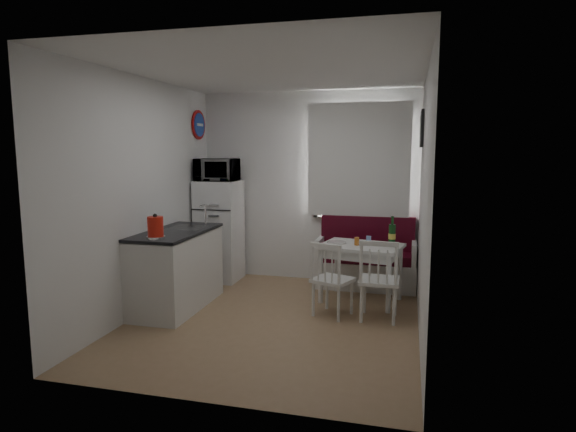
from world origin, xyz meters
name	(u,v)px	position (x,y,z in m)	size (l,w,h in m)	color
floor	(274,320)	(0.00, 0.00, 0.00)	(3.00, 3.50, 0.02)	#997751
ceiling	(273,70)	(0.00, 0.00, 2.60)	(3.00, 3.50, 0.02)	white
wall_back	(308,187)	(0.00, 1.75, 1.30)	(3.00, 0.02, 2.60)	white
wall_front	(204,225)	(0.00, -1.75, 1.30)	(3.00, 0.02, 2.60)	white
wall_left	(144,196)	(-1.50, 0.00, 1.30)	(0.02, 3.50, 2.60)	white
wall_right	(424,204)	(1.50, 0.00, 1.30)	(0.02, 3.50, 2.60)	white
window	(359,164)	(0.70, 1.72, 1.62)	(1.22, 0.06, 1.47)	white
curtain	(358,160)	(0.70, 1.65, 1.68)	(1.35, 0.02, 1.50)	white
kitchen_counter	(177,269)	(-1.20, 0.16, 0.46)	(0.62, 1.32, 1.16)	white
wall_sign	(199,125)	(-1.47, 1.45, 2.15)	(0.40, 0.40, 0.03)	#1B3DA2
picture_frame	(421,129)	(1.48, 1.10, 2.05)	(0.04, 0.52, 0.42)	black
bench	(366,264)	(0.84, 1.51, 0.31)	(1.30, 0.50, 0.93)	white
dining_table	(361,251)	(0.83, 0.89, 0.62)	(1.04, 0.83, 0.69)	white
chair_left	(332,272)	(0.58, 0.23, 0.51)	(0.50, 0.49, 0.45)	white
chair_right	(379,272)	(1.08, 0.22, 0.55)	(0.42, 0.40, 0.47)	white
fridge	(219,231)	(-1.18, 1.40, 0.69)	(0.56, 0.56, 1.39)	white
microwave	(217,170)	(-1.18, 1.35, 1.54)	(0.55, 0.37, 0.30)	white
kettle	(155,227)	(-1.15, -0.38, 1.03)	(0.19, 0.19, 0.26)	red
wine_bottle	(392,230)	(1.18, 0.99, 0.86)	(0.09, 0.09, 0.34)	#144118
drinking_glass_orange	(357,241)	(0.78, 0.84, 0.74)	(0.06, 0.06, 0.10)	#C36B20
drinking_glass_blue	(369,240)	(0.91, 0.94, 0.74)	(0.06, 0.06, 0.10)	#88A9E8
plate	(337,242)	(0.53, 0.91, 0.70)	(0.23, 0.23, 0.02)	white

